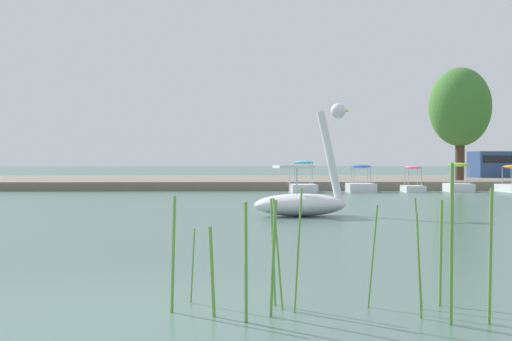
{
  "coord_description": "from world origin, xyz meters",
  "views": [
    {
      "loc": [
        1.43,
        -6.85,
        1.54
      ],
      "look_at": [
        2.37,
        18.66,
        1.25
      ],
      "focal_mm": 48.87,
      "sensor_mm": 36.0,
      "label": 1
    }
  ],
  "objects_px": {
    "pedal_boat_cyan": "(303,183)",
    "pedal_boat_pink": "(413,184)",
    "pedal_boat_lime": "(458,183)",
    "parked_van": "(501,163)",
    "pedal_boat_blue": "(361,184)",
    "tree_broadleaf_right": "(460,107)",
    "swan_boat": "(303,197)"
  },
  "relations": [
    {
      "from": "tree_broadleaf_right",
      "to": "parked_van",
      "type": "xyz_separation_m",
      "value": [
        5.42,
        7.4,
        -3.38
      ]
    },
    {
      "from": "pedal_boat_blue",
      "to": "pedal_boat_lime",
      "type": "distance_m",
      "value": 5.22
    },
    {
      "from": "pedal_boat_pink",
      "to": "parked_van",
      "type": "height_order",
      "value": "parked_van"
    },
    {
      "from": "swan_boat",
      "to": "pedal_boat_cyan",
      "type": "bearing_deg",
      "value": 83.98
    },
    {
      "from": "tree_broadleaf_right",
      "to": "parked_van",
      "type": "relative_size",
      "value": 1.48
    },
    {
      "from": "parked_van",
      "to": "pedal_boat_lime",
      "type": "bearing_deg",
      "value": -119.96
    },
    {
      "from": "tree_broadleaf_right",
      "to": "pedal_boat_pink",
      "type": "bearing_deg",
      "value": -129.4
    },
    {
      "from": "pedal_boat_blue",
      "to": "parked_van",
      "type": "xyz_separation_m",
      "value": [
        12.39,
        12.51,
        1.08
      ]
    },
    {
      "from": "pedal_boat_blue",
      "to": "pedal_boat_lime",
      "type": "height_order",
      "value": "pedal_boat_lime"
    },
    {
      "from": "pedal_boat_cyan",
      "to": "parked_van",
      "type": "height_order",
      "value": "parked_van"
    },
    {
      "from": "pedal_boat_blue",
      "to": "pedal_boat_lime",
      "type": "xyz_separation_m",
      "value": [
        5.22,
        0.06,
        0.03
      ]
    },
    {
      "from": "pedal_boat_pink",
      "to": "pedal_boat_lime",
      "type": "bearing_deg",
      "value": 1.6
    },
    {
      "from": "swan_boat",
      "to": "tree_broadleaf_right",
      "type": "distance_m",
      "value": 24.83
    },
    {
      "from": "pedal_boat_blue",
      "to": "pedal_boat_lime",
      "type": "bearing_deg",
      "value": 0.7
    },
    {
      "from": "swan_boat",
      "to": "parked_van",
      "type": "xyz_separation_m",
      "value": [
        17.14,
        28.86,
        0.94
      ]
    },
    {
      "from": "pedal_boat_cyan",
      "to": "pedal_boat_pink",
      "type": "xyz_separation_m",
      "value": [
        5.83,
        0.29,
        -0.03
      ]
    },
    {
      "from": "pedal_boat_cyan",
      "to": "pedal_boat_lime",
      "type": "xyz_separation_m",
      "value": [
        8.27,
        0.35,
        -0.03
      ]
    },
    {
      "from": "pedal_boat_lime",
      "to": "parked_van",
      "type": "xyz_separation_m",
      "value": [
        7.18,
        12.45,
        1.05
      ]
    },
    {
      "from": "pedal_boat_lime",
      "to": "pedal_boat_pink",
      "type": "bearing_deg",
      "value": -178.4
    },
    {
      "from": "pedal_boat_cyan",
      "to": "parked_van",
      "type": "distance_m",
      "value": 20.09
    },
    {
      "from": "swan_boat",
      "to": "pedal_boat_cyan",
      "type": "distance_m",
      "value": 16.14
    },
    {
      "from": "pedal_boat_blue",
      "to": "tree_broadleaf_right",
      "type": "xyz_separation_m",
      "value": [
        6.98,
        5.11,
        4.46
      ]
    },
    {
      "from": "pedal_boat_lime",
      "to": "pedal_boat_cyan",
      "type": "bearing_deg",
      "value": -177.55
    },
    {
      "from": "swan_boat",
      "to": "tree_broadleaf_right",
      "type": "relative_size",
      "value": 0.48
    },
    {
      "from": "pedal_boat_blue",
      "to": "pedal_boat_pink",
      "type": "relative_size",
      "value": 1.27
    },
    {
      "from": "swan_boat",
      "to": "pedal_boat_pink",
      "type": "distance_m",
      "value": 17.99
    },
    {
      "from": "tree_broadleaf_right",
      "to": "swan_boat",
      "type": "bearing_deg",
      "value": -118.65
    },
    {
      "from": "pedal_boat_cyan",
      "to": "pedal_boat_lime",
      "type": "distance_m",
      "value": 8.28
    },
    {
      "from": "pedal_boat_blue",
      "to": "pedal_boat_lime",
      "type": "relative_size",
      "value": 1.04
    },
    {
      "from": "pedal_boat_pink",
      "to": "parked_van",
      "type": "relative_size",
      "value": 0.39
    },
    {
      "from": "swan_boat",
      "to": "parked_van",
      "type": "bearing_deg",
      "value": 59.29
    },
    {
      "from": "pedal_boat_blue",
      "to": "pedal_boat_cyan",
      "type": "bearing_deg",
      "value": -174.57
    }
  ]
}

